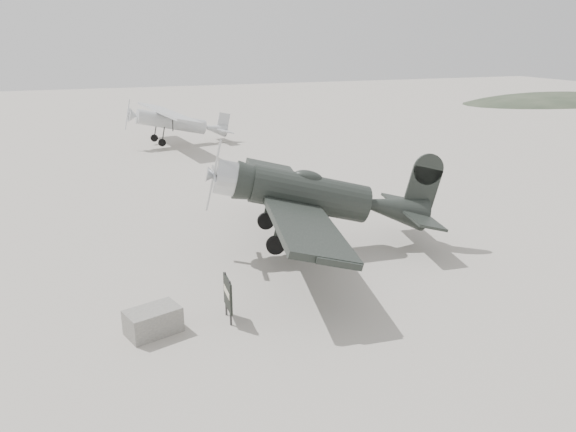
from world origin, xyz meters
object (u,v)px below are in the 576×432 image
object	(u,v)px
highwing_monoplane	(176,119)
sign_board	(228,294)
lowwing_monoplane	(320,197)
equipment_block	(153,321)

from	to	relation	value
highwing_monoplane	sign_board	bearing A→B (deg)	-103.78
lowwing_monoplane	highwing_monoplane	size ratio (longest dim) A/B	1.13
highwing_monoplane	sign_board	distance (m)	28.94
lowwing_monoplane	highwing_monoplane	bearing A→B (deg)	104.53
lowwing_monoplane	highwing_monoplane	distance (m)	24.29
lowwing_monoplane	equipment_block	bearing A→B (deg)	-136.88
sign_board	equipment_block	bearing A→B (deg)	-177.61
highwing_monoplane	sign_board	size ratio (longest dim) A/B	8.04
equipment_block	sign_board	distance (m)	2.26
equipment_block	sign_board	size ratio (longest dim) A/B	1.05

